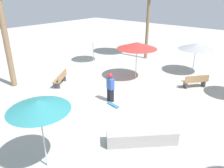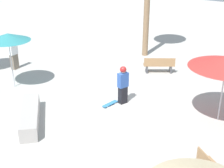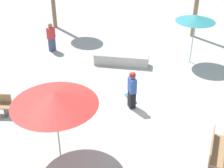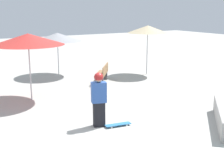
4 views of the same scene
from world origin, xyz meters
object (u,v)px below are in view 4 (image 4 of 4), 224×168
skateboard (118,124)px  bench_far (103,74)px  shade_umbrella_red (28,39)px  shade_umbrella_tan (148,29)px  shade_umbrella_grey (57,37)px  skater_main (99,98)px

skateboard → bench_far: size_ratio=0.54×
shade_umbrella_red → shade_umbrella_tan: bearing=-77.5°
shade_umbrella_grey → shade_umbrella_red: bearing=144.9°
shade_umbrella_red → bench_far: bearing=-73.9°
shade_umbrella_tan → shade_umbrella_red: (-1.48, 6.69, -0.05)m
skater_main → skateboard: 1.00m
shade_umbrella_grey → shade_umbrella_red: shade_umbrella_red is taller
shade_umbrella_tan → shade_umbrella_grey: shade_umbrella_tan is taller
skateboard → shade_umbrella_grey: (7.79, -1.25, 1.94)m
bench_far → shade_umbrella_tan: 3.54m
bench_far → shade_umbrella_red: 4.36m
bench_far → shade_umbrella_red: (-1.09, 3.77, 1.90)m
shade_umbrella_grey → skateboard: bearing=170.9°
skater_main → shade_umbrella_tan: bearing=59.9°
skateboard → shade_umbrella_tan: bearing=54.9°
skateboard → shade_umbrella_tan: (5.56, -5.33, 2.32)m
skater_main → shade_umbrella_grey: (7.47, -1.71, 1.11)m
shade_umbrella_tan → shade_umbrella_red: shade_umbrella_tan is taller
skater_main → shade_umbrella_red: (3.75, 0.89, 1.44)m
skateboard → shade_umbrella_red: shade_umbrella_red is taller
skateboard → shade_umbrella_tan: size_ratio=0.32×
skateboard → skater_main: bearing=154.2°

